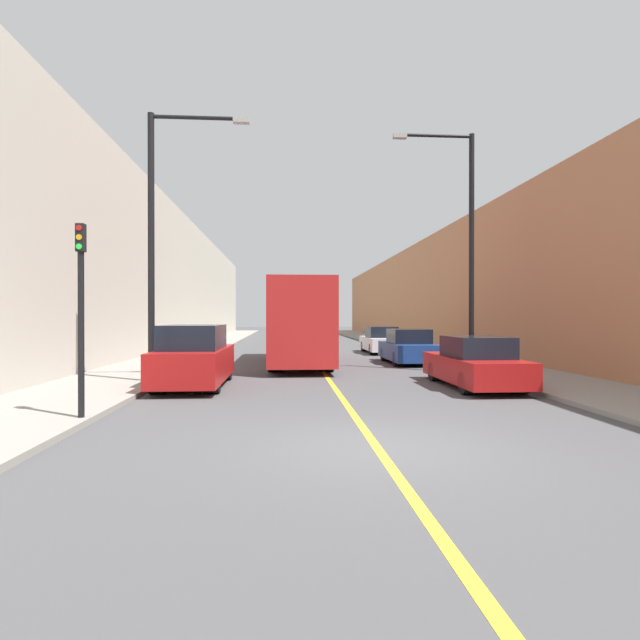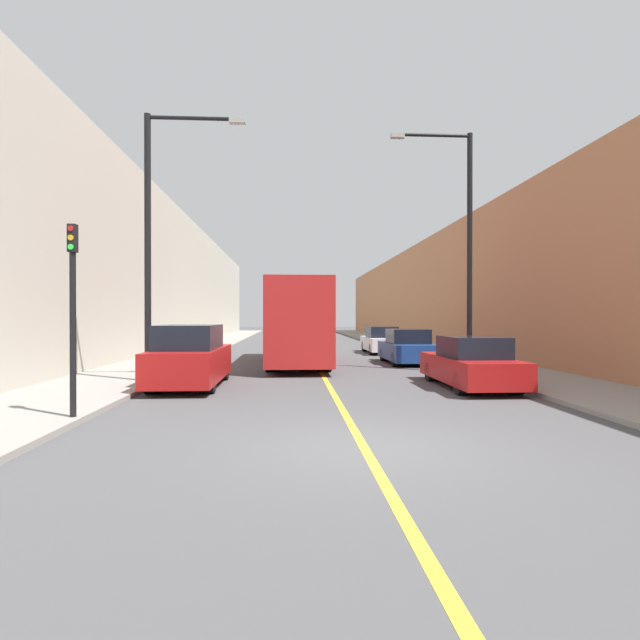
% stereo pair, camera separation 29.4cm
% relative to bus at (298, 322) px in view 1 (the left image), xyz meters
% --- Properties ---
extents(ground_plane, '(200.00, 200.00, 0.00)m').
position_rel_bus_xyz_m(ground_plane, '(0.86, -14.30, -1.88)').
color(ground_plane, '#474749').
extents(sidewalk_left, '(3.35, 72.00, 0.13)m').
position_rel_bus_xyz_m(sidewalk_left, '(-6.08, 15.70, -1.82)').
color(sidewalk_left, gray).
rests_on(sidewalk_left, ground).
extents(sidewalk_right, '(3.35, 72.00, 0.13)m').
position_rel_bus_xyz_m(sidewalk_right, '(7.79, 15.70, -1.82)').
color(sidewalk_right, gray).
rests_on(sidewalk_right, ground).
extents(building_row_left, '(4.00, 72.00, 9.48)m').
position_rel_bus_xyz_m(building_row_left, '(-9.76, 15.70, 2.85)').
color(building_row_left, '#B7B2A3').
rests_on(building_row_left, ground).
extents(building_row_right, '(4.00, 72.00, 7.77)m').
position_rel_bus_xyz_m(building_row_right, '(11.47, 15.70, 2.00)').
color(building_row_right, '#B2724C').
rests_on(building_row_right, ground).
extents(road_center_line, '(0.16, 72.00, 0.01)m').
position_rel_bus_xyz_m(road_center_line, '(0.86, 15.70, -1.88)').
color(road_center_line, gold).
rests_on(road_center_line, ground).
extents(bus, '(2.50, 10.16, 3.55)m').
position_rel_bus_xyz_m(bus, '(0.00, 0.00, 0.00)').
color(bus, '#AD1E1E').
rests_on(bus, ground).
extents(parked_suv_left, '(1.86, 4.77, 1.86)m').
position_rel_bus_xyz_m(parked_suv_left, '(-3.32, -6.98, -1.02)').
color(parked_suv_left, maroon).
rests_on(parked_suv_left, ground).
extents(car_right_near, '(1.81, 4.61, 1.52)m').
position_rel_bus_xyz_m(car_right_near, '(5.04, -7.68, -1.20)').
color(car_right_near, maroon).
rests_on(car_right_near, ground).
extents(car_right_mid, '(1.87, 4.27, 1.56)m').
position_rel_bus_xyz_m(car_right_mid, '(4.92, -0.09, -1.19)').
color(car_right_mid, navy).
rests_on(car_right_mid, ground).
extents(car_right_far, '(1.79, 4.55, 1.54)m').
position_rel_bus_xyz_m(car_right_far, '(4.96, 6.46, -1.19)').
color(car_right_far, silver).
rests_on(car_right_far, ground).
extents(street_lamp_left, '(3.09, 0.24, 8.22)m').
position_rel_bus_xyz_m(street_lamp_left, '(-4.43, -6.53, 2.96)').
color(street_lamp_left, black).
rests_on(street_lamp_left, sidewalk_left).
extents(street_lamp_right, '(3.09, 0.24, 8.86)m').
position_rel_bus_xyz_m(street_lamp_right, '(6.16, -3.83, 3.28)').
color(street_lamp_right, black).
rests_on(street_lamp_right, sidewalk_right).
extents(traffic_light, '(0.16, 0.18, 3.80)m').
position_rel_bus_xyz_m(traffic_light, '(-4.60, -12.09, 0.32)').
color(traffic_light, black).
rests_on(traffic_light, sidewalk_left).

